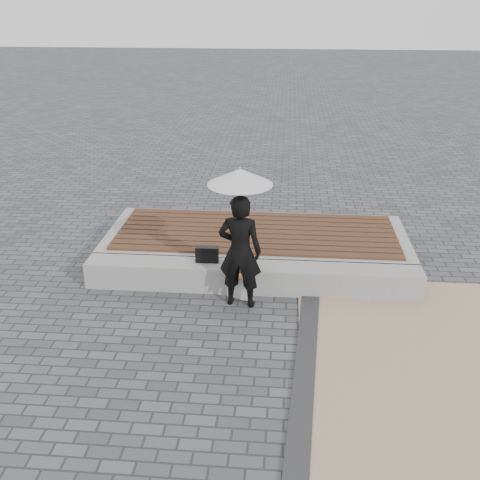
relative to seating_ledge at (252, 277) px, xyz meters
name	(u,v)px	position (x,y,z in m)	size (l,w,h in m)	color
ground	(243,350)	(0.00, -1.60, -0.20)	(80.00, 80.00, 0.00)	#515156
edging_band	(304,377)	(0.75, -2.10, -0.18)	(0.25, 5.20, 0.04)	#2F2E31
seating_ledge	(252,277)	(0.00, 0.00, 0.00)	(5.00, 0.45, 0.40)	#A4A59F
timber_platform	(256,244)	(0.00, 1.20, 0.00)	(5.00, 2.00, 0.40)	#A1A19C
timber_decking	(257,232)	(0.00, 1.20, 0.22)	(4.60, 1.80, 0.04)	brown
woman	(240,251)	(-0.14, -0.46, 0.63)	(0.60, 0.40, 1.66)	black
parasol	(240,177)	(-0.14, -0.46, 1.70)	(0.87, 0.87, 1.11)	#B2B1B7
handbag	(207,254)	(-0.67, 0.05, 0.32)	(0.34, 0.12, 0.24)	black
canvas_tote	(240,285)	(-0.16, -0.26, -0.02)	(0.35, 0.15, 0.36)	silver
magazine	(239,276)	(-0.16, -0.31, 0.17)	(0.27, 0.20, 0.01)	#D63546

